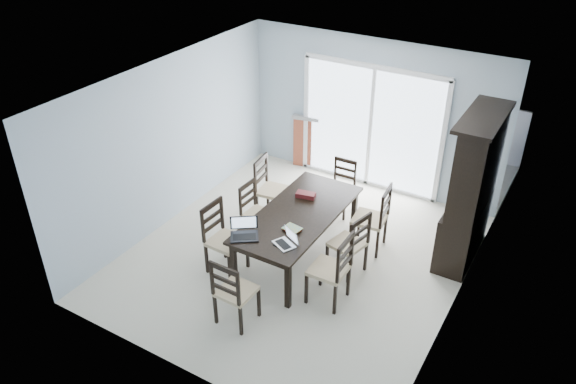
# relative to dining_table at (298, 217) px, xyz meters

# --- Properties ---
(floor) EXTENTS (5.00, 5.00, 0.00)m
(floor) POSITION_rel_dining_table_xyz_m (0.00, 0.00, -0.67)
(floor) COLOR beige
(floor) RESTS_ON ground
(ceiling) EXTENTS (5.00, 5.00, 0.00)m
(ceiling) POSITION_rel_dining_table_xyz_m (0.00, 0.00, 1.93)
(ceiling) COLOR white
(ceiling) RESTS_ON back_wall
(back_wall) EXTENTS (4.50, 0.02, 2.60)m
(back_wall) POSITION_rel_dining_table_xyz_m (0.00, 2.50, 0.63)
(back_wall) COLOR #9DAFBB
(back_wall) RESTS_ON floor
(wall_left) EXTENTS (0.02, 5.00, 2.60)m
(wall_left) POSITION_rel_dining_table_xyz_m (-2.25, 0.00, 0.63)
(wall_left) COLOR #9DAFBB
(wall_left) RESTS_ON floor
(wall_right) EXTENTS (0.02, 5.00, 2.60)m
(wall_right) POSITION_rel_dining_table_xyz_m (2.25, 0.00, 0.63)
(wall_right) COLOR #9DAFBB
(wall_right) RESTS_ON floor
(balcony) EXTENTS (4.50, 2.00, 0.10)m
(balcony) POSITION_rel_dining_table_xyz_m (0.00, 3.50, -0.72)
(balcony) COLOR gray
(balcony) RESTS_ON ground
(railing) EXTENTS (4.50, 0.06, 1.10)m
(railing) POSITION_rel_dining_table_xyz_m (0.00, 4.50, -0.12)
(railing) COLOR #99999E
(railing) RESTS_ON balcony
(dining_table) EXTENTS (1.00, 2.20, 0.75)m
(dining_table) POSITION_rel_dining_table_xyz_m (0.00, 0.00, 0.00)
(dining_table) COLOR black
(dining_table) RESTS_ON floor
(china_hutch) EXTENTS (0.50, 1.38, 2.20)m
(china_hutch) POSITION_rel_dining_table_xyz_m (2.02, 1.25, 0.40)
(china_hutch) COLOR black
(china_hutch) RESTS_ON floor
(sliding_door) EXTENTS (2.52, 0.05, 2.18)m
(sliding_door) POSITION_rel_dining_table_xyz_m (0.00, 2.48, 0.41)
(sliding_door) COLOR silver
(sliding_door) RESTS_ON floor
(chair_left_near) EXTENTS (0.48, 0.47, 1.19)m
(chair_left_near) POSITION_rel_dining_table_xyz_m (-0.80, -0.77, -0.04)
(chair_left_near) COLOR black
(chair_left_near) RESTS_ON floor
(chair_left_mid) EXTENTS (0.43, 0.41, 1.06)m
(chair_left_mid) POSITION_rel_dining_table_xyz_m (-0.81, 0.08, -0.11)
(chair_left_mid) COLOR black
(chair_left_mid) RESTS_ON floor
(chair_left_far) EXTENTS (0.50, 0.49, 1.18)m
(chair_left_far) POSITION_rel_dining_table_xyz_m (-0.95, 0.70, -0.05)
(chair_left_far) COLOR black
(chair_left_far) RESTS_ON floor
(chair_right_near) EXTENTS (0.47, 0.46, 1.20)m
(chair_right_near) POSITION_rel_dining_table_xyz_m (0.89, -0.61, -0.04)
(chair_right_near) COLOR black
(chair_right_near) RESTS_ON floor
(chair_right_mid) EXTENTS (0.52, 0.51, 1.13)m
(chair_right_mid) POSITION_rel_dining_table_xyz_m (0.84, 0.03, -0.08)
(chair_right_mid) COLOR black
(chair_right_mid) RESTS_ON floor
(chair_right_far) EXTENTS (0.51, 0.50, 1.21)m
(chair_right_far) POSITION_rel_dining_table_xyz_m (0.88, 0.73, -0.03)
(chair_right_far) COLOR black
(chair_right_far) RESTS_ON floor
(chair_end_near) EXTENTS (0.44, 0.45, 1.14)m
(chair_end_near) POSITION_rel_dining_table_xyz_m (-0.01, -1.62, -0.07)
(chair_end_near) COLOR black
(chair_end_near) RESTS_ON floor
(chair_end_far) EXTENTS (0.39, 0.40, 1.03)m
(chair_end_far) POSITION_rel_dining_table_xyz_m (-0.01, 1.46, -0.13)
(chair_end_far) COLOR black
(chair_end_far) RESTS_ON floor
(laptop_dark) EXTENTS (0.44, 0.42, 0.25)m
(laptop_dark) POSITION_rel_dining_table_xyz_m (-0.32, -0.87, 0.14)
(laptop_dark) COLOR black
(laptop_dark) RESTS_ON dining_table
(laptop_silver) EXTENTS (0.35, 0.31, 0.20)m
(laptop_silver) POSITION_rel_dining_table_xyz_m (0.21, -0.75, 0.13)
(laptop_silver) COLOR silver
(laptop_silver) RESTS_ON dining_table
(book_stack) EXTENTS (0.26, 0.22, 0.04)m
(book_stack) POSITION_rel_dining_table_xyz_m (0.13, -0.41, 0.10)
(book_stack) COLOR maroon
(book_stack) RESTS_ON dining_table
(cell_phone) EXTENTS (0.12, 0.06, 0.01)m
(cell_phone) POSITION_rel_dining_table_xyz_m (0.16, -0.81, 0.08)
(cell_phone) COLOR black
(cell_phone) RESTS_ON dining_table
(game_box) EXTENTS (0.30, 0.20, 0.07)m
(game_box) POSITION_rel_dining_table_xyz_m (-0.12, 0.42, 0.11)
(game_box) COLOR #46130E
(game_box) RESTS_ON dining_table
(hot_tub) EXTENTS (2.25, 2.09, 1.01)m
(hot_tub) POSITION_rel_dining_table_xyz_m (-0.70, 3.41, -0.17)
(hot_tub) COLOR maroon
(hot_tub) RESTS_ON balcony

